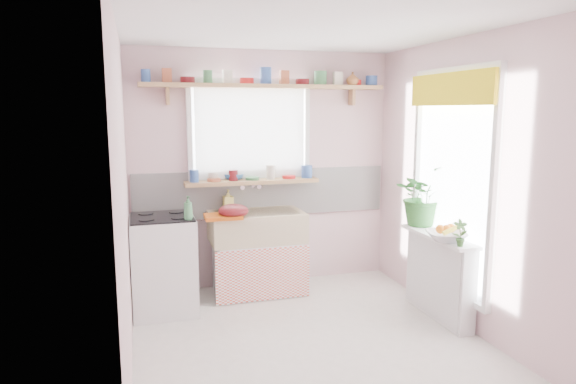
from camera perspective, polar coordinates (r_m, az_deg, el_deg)
name	(u,v)px	position (r m, az deg, el deg)	size (l,w,h in m)	color
room	(348,163)	(5.00, 6.67, 3.18)	(3.20, 3.20, 3.20)	silver
sink_unit	(257,252)	(5.34, -3.46, -6.67)	(0.95, 0.65, 1.11)	white
cooker	(164,264)	(4.97, -13.64, -7.76)	(0.58, 0.58, 0.93)	white
radiator_ledge	(439,275)	(4.93, 16.46, -8.82)	(0.22, 0.95, 0.78)	white
windowsill	(252,182)	(5.37, -3.99, 1.15)	(1.40, 0.22, 0.04)	tan
pine_shelf	(266,86)	(5.35, -2.48, 11.66)	(2.52, 0.24, 0.04)	tan
shelf_crockery	(264,79)	(5.35, -2.67, 12.46)	(2.47, 0.11, 0.12)	#3359A5
sill_crockery	(251,175)	(5.36, -4.17, 1.94)	(1.35, 0.11, 0.12)	#3359A5
dish_tray	(223,217)	(4.98, -7.22, -2.72)	(0.35, 0.27, 0.04)	#CA5611
colander	(233,211)	(4.99, -6.09, -2.11)	(0.29, 0.29, 0.13)	maroon
jade_plant	(422,195)	(5.12, 14.67, -0.35)	(0.53, 0.46, 0.59)	#2B6829
fruit_bowl	(446,236)	(4.60, 17.19, -4.72)	(0.33, 0.33, 0.08)	silver
herb_pot	(460,233)	(4.43, 18.59, -4.34)	(0.12, 0.08, 0.23)	#325E25
soap_bottle_sink	(228,200)	(5.37, -6.66, -0.86)	(0.10, 0.10, 0.21)	#DACB61
sill_cup	(213,176)	(5.35, -8.35, 1.73)	(0.11, 0.11, 0.09)	beige
sill_bowl	(234,177)	(5.38, -6.04, 1.70)	(0.20, 0.20, 0.06)	#2E5C97
shelf_vase	(353,79)	(5.59, 7.18, 12.39)	(0.13, 0.13, 0.14)	#965C2E
cooker_bottle	(188,208)	(4.64, -11.04, -1.74)	(0.08, 0.08, 0.21)	#428452
fruit	(447,229)	(4.59, 17.24, -3.94)	(0.20, 0.14, 0.10)	orange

